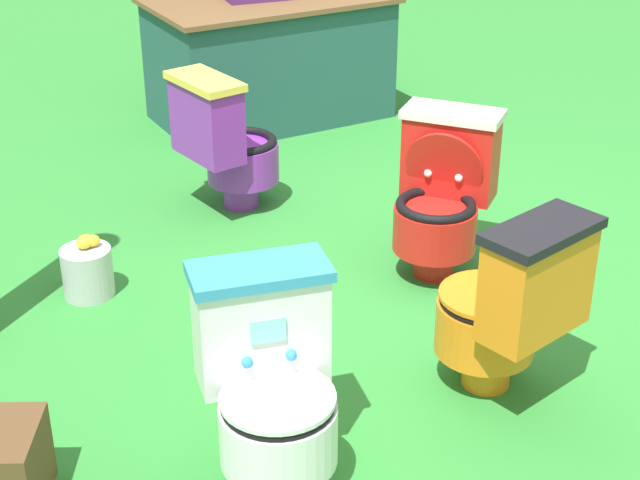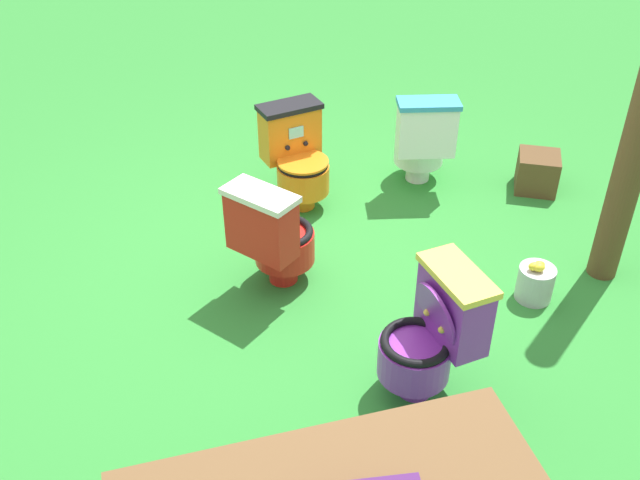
{
  "view_description": "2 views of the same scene",
  "coord_description": "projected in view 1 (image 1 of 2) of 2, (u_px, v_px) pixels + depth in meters",
  "views": [
    {
      "loc": [
        -1.98,
        -3.26,
        2.14
      ],
      "look_at": [
        -0.45,
        -0.03,
        0.34
      ],
      "focal_mm": 54.8,
      "sensor_mm": 36.0,
      "label": 1
    },
    {
      "loc": [
        0.66,
        3.63,
        2.85
      ],
      "look_at": [
        -0.04,
        0.2,
        0.38
      ],
      "focal_mm": 40.93,
      "sensor_mm": 36.0,
      "label": 2
    }
  ],
  "objects": [
    {
      "name": "ground",
      "position": [
        407.0,
        285.0,
        4.35
      ],
      "size": [
        14.0,
        14.0,
        0.0
      ],
      "primitive_type": "plane",
      "color": "#2D8433"
    },
    {
      "name": "toilet_red",
      "position": [
        442.0,
        193.0,
        4.34
      ],
      "size": [
        0.63,
        0.63,
        0.73
      ],
      "rotation": [
        0.0,
        0.0,
        2.31
      ],
      "color": "red",
      "rests_on": "ground"
    },
    {
      "name": "toilet_white",
      "position": [
        270.0,
        382.0,
        3.05
      ],
      "size": [
        0.47,
        0.55,
        0.73
      ],
      "rotation": [
        0.0,
        0.0,
        2.99
      ],
      "color": "white",
      "rests_on": "ground"
    },
    {
      "name": "vendor_table",
      "position": [
        270.0,
        58.0,
        6.16
      ],
      "size": [
        1.52,
        0.96,
        0.85
      ],
      "rotation": [
        0.0,
        0.0,
        0.07
      ],
      "color": "#23514C",
      "rests_on": "ground"
    },
    {
      "name": "toilet_orange",
      "position": [
        508.0,
        306.0,
        3.46
      ],
      "size": [
        0.52,
        0.58,
        0.73
      ],
      "rotation": [
        0.0,
        0.0,
        0.28
      ],
      "color": "orange",
      "rests_on": "ground"
    },
    {
      "name": "lemon_bucket",
      "position": [
        88.0,
        271.0,
        4.23
      ],
      "size": [
        0.22,
        0.22,
        0.28
      ],
      "color": "#B7B7BF",
      "rests_on": "ground"
    },
    {
      "name": "toilet_purple",
      "position": [
        226.0,
        142.0,
        4.9
      ],
      "size": [
        0.56,
        0.5,
        0.73
      ],
      "rotation": [
        0.0,
        0.0,
        4.92
      ],
      "color": "purple",
      "rests_on": "ground"
    }
  ]
}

